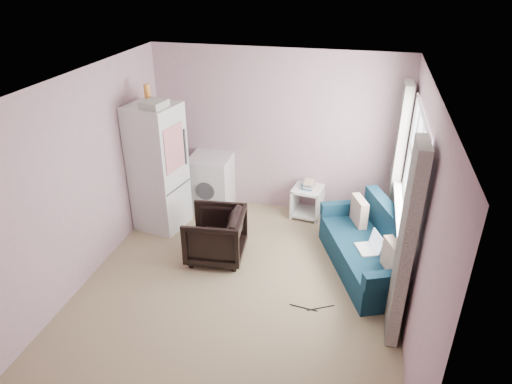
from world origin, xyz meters
TOP-DOWN VIEW (x-y plane):
  - room at (0.02, 0.01)m, footprint 3.84×4.24m
  - armchair at (-0.48, 0.51)m, footprint 0.75×0.80m
  - fridge at (-1.51, 1.13)m, footprint 0.75×0.74m
  - washing_machine at (-0.97, 1.80)m, footprint 0.64×0.65m
  - side_table at (0.56, 1.90)m, footprint 0.49×0.49m
  - sofa at (1.55, 0.72)m, footprint 1.40×1.92m
  - window_dressing at (1.78, 0.70)m, footprint 0.17×2.62m
  - floor_cables at (0.91, -0.21)m, footprint 0.51×0.17m

SIDE VIEW (x-z plane):
  - floor_cables at x=0.91m, z-range 0.00..0.01m
  - side_table at x=0.56m, z-range -0.02..0.58m
  - sofa at x=1.55m, z-range -0.11..0.68m
  - armchair at x=-0.48m, z-range 0.00..0.75m
  - washing_machine at x=-0.97m, z-range 0.02..0.90m
  - fridge at x=-1.51m, z-range -0.11..2.00m
  - window_dressing at x=1.78m, z-range 0.02..2.20m
  - room at x=0.02m, z-range -0.02..2.52m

